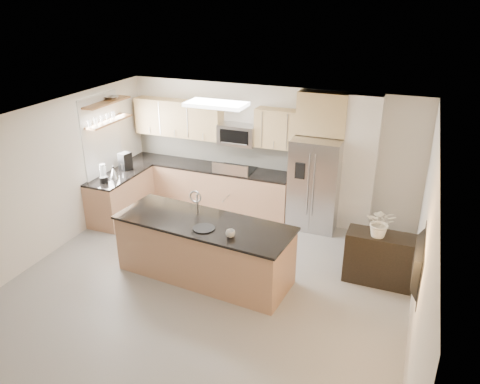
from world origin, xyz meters
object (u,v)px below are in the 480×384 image
at_px(cup, 230,234).
at_px(flower_vase, 382,215).
at_px(blender, 103,175).
at_px(kettle, 114,173).
at_px(credenza, 379,258).
at_px(island, 204,249).
at_px(bowl, 111,97).
at_px(television, 414,262).
at_px(coffee_maker, 125,162).
at_px(range, 236,190).
at_px(refrigerator, 315,183).
at_px(microwave, 238,134).
at_px(platter, 204,228).

distance_m(cup, flower_vase, 2.27).
xyz_separation_m(blender, kettle, (0.05, 0.25, -0.05)).
bearing_deg(credenza, island, -161.52).
height_order(cup, bowl, bowl).
bearing_deg(television, island, 77.27).
xyz_separation_m(cup, kettle, (-3.04, 1.44, 0.00)).
bearing_deg(coffee_maker, blender, -88.47).
distance_m(range, television, 4.78).
bearing_deg(bowl, flower_vase, -9.23).
bearing_deg(bowl, credenza, -8.44).
bearing_deg(island, credenza, 23.32).
bearing_deg(television, range, 48.36).
relative_size(range, refrigerator, 0.64).
relative_size(coffee_maker, bowl, 1.05).
bearing_deg(island, range, 105.69).
xyz_separation_m(refrigerator, island, (-1.22, -2.38, -0.40)).
xyz_separation_m(microwave, platter, (0.55, -2.76, -0.65)).
xyz_separation_m(island, cup, (0.57, -0.29, 0.54)).
bearing_deg(television, cup, 80.86).
bearing_deg(range, platter, -78.26).
bearing_deg(coffee_maker, island, -32.95).
relative_size(cup, blender, 0.37).
xyz_separation_m(microwave, blender, (-2.08, -1.66, -0.55)).
xyz_separation_m(microwave, flower_vase, (3.01, -1.77, -0.44)).
relative_size(island, coffee_maker, 8.30).
relative_size(microwave, credenza, 0.73).
height_order(credenza, blender, blender).
height_order(cup, blender, blender).
bearing_deg(cup, bowl, 149.44).
bearing_deg(kettle, credenza, -3.36).
xyz_separation_m(cup, platter, (-0.47, 0.08, -0.04)).
bearing_deg(bowl, kettle, -65.32).
bearing_deg(credenza, flower_vase, -123.99).
relative_size(platter, flower_vase, 0.47).
bearing_deg(blender, range, 36.42).
relative_size(credenza, television, 0.97).
xyz_separation_m(island, bowl, (-2.69, 1.64, 1.89)).
height_order(platter, kettle, kettle).
distance_m(kettle, flower_vase, 5.06).
distance_m(credenza, kettle, 5.13).
bearing_deg(platter, kettle, 152.22).
distance_m(range, microwave, 1.16).
bearing_deg(credenza, range, 153.23).
bearing_deg(bowl, coffee_maker, 2.98).
distance_m(credenza, coffee_maker, 5.26).
distance_m(range, coffee_maker, 2.32).
bearing_deg(kettle, range, 32.31).
bearing_deg(refrigerator, island, -117.07).
relative_size(cup, platter, 0.41).
xyz_separation_m(island, kettle, (-2.47, 1.15, 0.54)).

